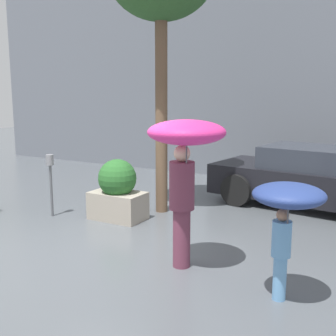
% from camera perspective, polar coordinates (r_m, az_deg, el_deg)
% --- Properties ---
extents(ground_plane, '(40.00, 40.00, 0.00)m').
position_cam_1_polar(ground_plane, '(6.53, -9.95, -11.01)').
color(ground_plane, '#51565B').
extents(building_facade, '(18.00, 0.30, 6.00)m').
position_cam_1_polar(building_facade, '(11.86, 10.38, 13.16)').
color(building_facade, slate).
rests_on(building_facade, ground).
extents(planter_box, '(1.01, 0.71, 1.14)m').
position_cam_1_polar(planter_box, '(7.90, -6.85, -3.13)').
color(planter_box, '#9E9384').
rests_on(planter_box, ground).
extents(person_adult, '(1.00, 1.00, 2.01)m').
position_cam_1_polar(person_adult, '(5.39, 2.34, 2.04)').
color(person_adult, brown).
rests_on(person_adult, ground).
extents(person_child, '(0.78, 0.78, 1.38)m').
position_cam_1_polar(person_child, '(4.76, 15.87, -4.91)').
color(person_child, '#669ED1').
rests_on(person_child, ground).
extents(parked_car_near, '(4.01, 2.24, 1.26)m').
position_cam_1_polar(parked_car_near, '(9.21, 18.34, -1.32)').
color(parked_car_near, black).
rests_on(parked_car_near, ground).
extents(parking_meter, '(0.14, 0.14, 1.19)m').
position_cam_1_polar(parking_meter, '(8.28, -15.65, -0.52)').
color(parking_meter, '#595B60').
rests_on(parking_meter, ground).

